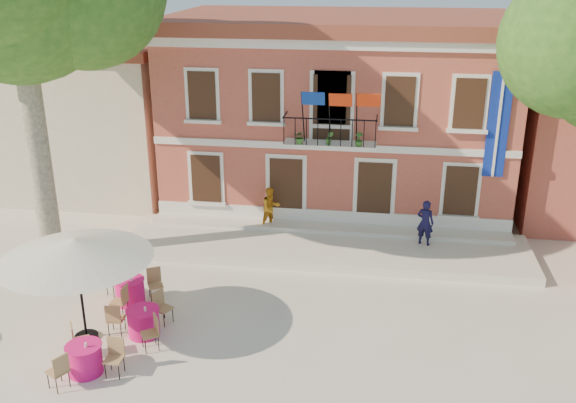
{
  "coord_description": "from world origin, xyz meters",
  "views": [
    {
      "loc": [
        3.72,
        -15.84,
        9.55
      ],
      "look_at": [
        0.84,
        3.5,
        2.11
      ],
      "focal_mm": 40.0,
      "sensor_mm": 36.0,
      "label": 1
    }
  ],
  "objects_px": {
    "cafe_table_1": "(143,321)",
    "pedestrian_orange": "(271,208)",
    "cafe_table_0": "(85,358)",
    "patio_umbrella": "(75,249)",
    "cafe_table_3": "(130,290)",
    "pedestrian_navy": "(425,223)"
  },
  "relations": [
    {
      "from": "pedestrian_navy",
      "to": "cafe_table_3",
      "type": "relative_size",
      "value": 0.86
    },
    {
      "from": "patio_umbrella",
      "to": "cafe_table_3",
      "type": "distance_m",
      "value": 2.97
    },
    {
      "from": "pedestrian_orange",
      "to": "cafe_table_0",
      "type": "height_order",
      "value": "pedestrian_orange"
    },
    {
      "from": "patio_umbrella",
      "to": "pedestrian_navy",
      "type": "distance_m",
      "value": 11.54
    },
    {
      "from": "cafe_table_1",
      "to": "pedestrian_orange",
      "type": "bearing_deg",
      "value": 72.41
    },
    {
      "from": "pedestrian_orange",
      "to": "cafe_table_3",
      "type": "height_order",
      "value": "pedestrian_orange"
    },
    {
      "from": "cafe_table_0",
      "to": "cafe_table_3",
      "type": "bearing_deg",
      "value": 93.11
    },
    {
      "from": "cafe_table_0",
      "to": "pedestrian_orange",
      "type": "bearing_deg",
      "value": 71.04
    },
    {
      "from": "patio_umbrella",
      "to": "cafe_table_0",
      "type": "bearing_deg",
      "value": -65.3
    },
    {
      "from": "patio_umbrella",
      "to": "pedestrian_orange",
      "type": "relative_size",
      "value": 2.55
    },
    {
      "from": "pedestrian_orange",
      "to": "cafe_table_3",
      "type": "distance_m",
      "value": 6.43
    },
    {
      "from": "patio_umbrella",
      "to": "cafe_table_1",
      "type": "xyz_separation_m",
      "value": [
        1.49,
        0.37,
        -2.19
      ]
    },
    {
      "from": "patio_umbrella",
      "to": "pedestrian_orange",
      "type": "bearing_deg",
      "value": 63.39
    },
    {
      "from": "patio_umbrella",
      "to": "cafe_table_1",
      "type": "bearing_deg",
      "value": 13.82
    },
    {
      "from": "patio_umbrella",
      "to": "pedestrian_orange",
      "type": "height_order",
      "value": "patio_umbrella"
    },
    {
      "from": "cafe_table_1",
      "to": "cafe_table_0",
      "type": "bearing_deg",
      "value": -114.04
    },
    {
      "from": "cafe_table_0",
      "to": "patio_umbrella",
      "type": "bearing_deg",
      "value": 114.7
    },
    {
      "from": "pedestrian_orange",
      "to": "cafe_table_1",
      "type": "relative_size",
      "value": 0.82
    },
    {
      "from": "pedestrian_orange",
      "to": "pedestrian_navy",
      "type": "bearing_deg",
      "value": -46.75
    },
    {
      "from": "pedestrian_orange",
      "to": "cafe_table_1",
      "type": "bearing_deg",
      "value": -147.44
    },
    {
      "from": "pedestrian_orange",
      "to": "cafe_table_0",
      "type": "relative_size",
      "value": 0.82
    },
    {
      "from": "pedestrian_navy",
      "to": "cafe_table_0",
      "type": "xyz_separation_m",
      "value": [
        -8.53,
        -8.26,
        -0.68
      ]
    }
  ]
}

